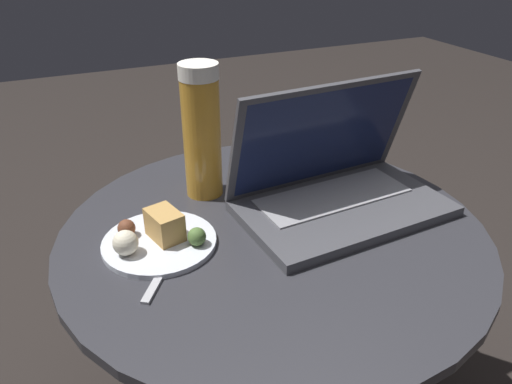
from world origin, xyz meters
TOP-DOWN VIEW (x-y plane):
  - table at (0.00, 0.00)m, footprint 0.73×0.73m
  - laptop at (0.13, 0.02)m, footprint 0.38×0.24m
  - beer_glass at (-0.06, 0.17)m, footprint 0.07×0.07m
  - snack_plate at (-0.19, 0.03)m, footprint 0.18×0.18m
  - fork at (-0.19, -0.02)m, footprint 0.11×0.15m

SIDE VIEW (x-z plane):
  - table at x=0.00m, z-range 0.12..0.60m
  - fork at x=-0.19m, z-range 0.48..0.49m
  - snack_plate at x=-0.19m, z-range 0.47..0.53m
  - laptop at x=0.13m, z-range 0.42..0.64m
  - beer_glass at x=-0.06m, z-range 0.48..0.73m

